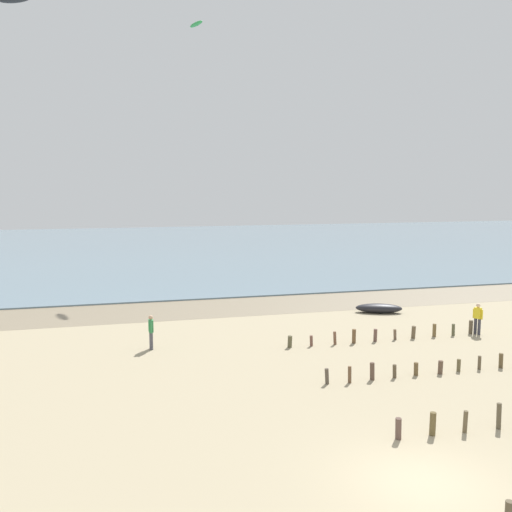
{
  "coord_description": "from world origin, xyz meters",
  "views": [
    {
      "loc": [
        -8.12,
        -13.05,
        8.08
      ],
      "look_at": [
        -1.64,
        11.84,
        4.87
      ],
      "focal_mm": 40.14,
      "sensor_mm": 36.0,
      "label": 1
    }
  ],
  "objects": [
    {
      "name": "person_nearest_camera",
      "position": [
        11.15,
        13.25,
        0.92
      ],
      "size": [
        0.35,
        0.52,
        1.71
      ],
      "color": "#383842",
      "rests_on": "ground"
    },
    {
      "name": "groyne_far",
      "position": [
        6.01,
        13.39,
        0.33
      ],
      "size": [
        10.6,
        0.35,
        0.75
      ],
      "color": "brown",
      "rests_on": "ground"
    },
    {
      "name": "kite_aloft_1",
      "position": [
        -0.32,
        36.97,
        21.57
      ],
      "size": [
        1.28,
        2.15,
        0.52
      ],
      "primitive_type": "ellipsoid",
      "rotation": [
        -0.34,
        0.0,
        1.87
      ],
      "color": "green"
    },
    {
      "name": "ground_plane",
      "position": [
        0.0,
        0.0,
        0.0
      ],
      "size": [
        160.0,
        160.0,
        0.0
      ],
      "primitive_type": "plane",
      "color": "tan"
    },
    {
      "name": "groyne_mid",
      "position": [
        5.08,
        8.0,
        0.31
      ],
      "size": [
        9.47,
        0.32,
        0.74
      ],
      "color": "brown",
      "rests_on": "ground"
    },
    {
      "name": "grounded_kite",
      "position": [
        8.4,
        19.42,
        0.29
      ],
      "size": [
        3.1,
        2.02,
        0.58
      ],
      "primitive_type": "ellipsoid",
      "rotation": [
        0.0,
        0.0,
        2.78
      ],
      "color": "black",
      "rests_on": "ground"
    },
    {
      "name": "person_mid_beach",
      "position": [
        -6.21,
        14.85,
        0.92
      ],
      "size": [
        0.23,
        0.57,
        1.71
      ],
      "color": "#4C4C56",
      "rests_on": "ground"
    },
    {
      "name": "wet_sand_strip",
      "position": [
        0.0,
        23.43,
        0.0
      ],
      "size": [
        120.0,
        5.77,
        0.01
      ],
      "primitive_type": "cube",
      "color": "#84755B",
      "rests_on": "ground"
    },
    {
      "name": "sea",
      "position": [
        0.0,
        61.31,
        0.05
      ],
      "size": [
        160.0,
        70.0,
        0.1
      ],
      "primitive_type": "cube",
      "color": "slate",
      "rests_on": "ground"
    }
  ]
}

